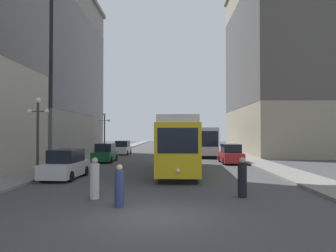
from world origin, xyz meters
The scene contains 16 objects.
ground_plane centered at (0.00, 0.00, 0.00)m, with size 200.00×200.00×0.00m, color #424244.
sidewalk_left centered at (-8.68, 40.00, 0.07)m, with size 2.62×120.00×0.15m, color gray.
sidewalk_right centered at (8.68, 40.00, 0.07)m, with size 2.62×120.00×0.15m, color gray.
streetcar centered at (1.16, 12.72, 2.10)m, with size 3.07×12.81×3.89m.
transit_bus centered at (4.28, 29.57, 1.95)m, with size 2.83×11.27×3.45m.
parked_car_left_near centered at (-6.07, 9.10, 0.84)m, with size 2.03×4.54×1.82m.
parked_car_left_mid centered at (-6.07, 20.73, 0.84)m, with size 1.90×4.57×1.82m.
parked_car_right_far centered at (6.07, 19.23, 0.84)m, with size 1.91×4.49×1.82m.
parked_car_left_far centered at (-6.07, 31.49, 0.84)m, with size 1.99×4.32×1.82m.
pedestrian_crossing_near centered at (-2.72, 2.89, 0.83)m, with size 0.40×0.40×1.79m.
pedestrian_crossing_far centered at (3.77, 3.34, 0.83)m, with size 0.40×0.40×1.78m.
pedestrian_on_sidewalk centered at (-1.38, 1.36, 0.76)m, with size 0.37×0.37×1.64m.
lamp_post_left_near centered at (-7.97, 9.34, 3.46)m, with size 1.41×0.36×4.99m.
lamp_post_left_far centered at (-7.97, 29.12, 3.59)m, with size 1.41×0.36×5.20m.
building_left_corner centered at (-15.29, 27.20, 10.71)m, with size 11.19×20.87×20.82m.
building_right_corner centered at (17.53, 34.53, 13.33)m, with size 15.67×22.95×25.89m.
Camera 1 is at (0.72, -11.00, 2.86)m, focal length 34.32 mm.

